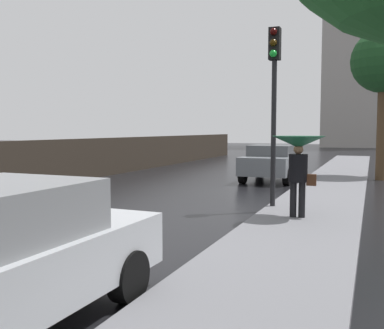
# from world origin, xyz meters

# --- Properties ---
(car_grey_mid_road) EXTENTS (1.88, 3.88, 1.39)m
(car_grey_mid_road) POSITION_xyz_m (2.75, 13.73, 0.73)
(car_grey_mid_road) COLOR slate
(car_grey_mid_road) RESTS_ON ground
(pedestrian_with_umbrella_near) EXTENTS (1.10, 1.10, 1.72)m
(pedestrian_with_umbrella_near) POSITION_xyz_m (4.92, 6.05, 1.53)
(pedestrian_with_umbrella_near) COLOR black
(pedestrian_with_umbrella_near) RESTS_ON sidewalk_strip
(traffic_light) EXTENTS (0.26, 0.39, 4.25)m
(traffic_light) POSITION_xyz_m (4.14, 7.22, 3.09)
(traffic_light) COLOR black
(traffic_light) RESTS_ON sidewalk_strip
(street_tree_near) EXTENTS (2.49, 2.49, 5.91)m
(street_tree_near) POSITION_xyz_m (6.66, 15.60, 4.57)
(street_tree_near) COLOR #4C3823
(street_tree_near) RESTS_ON ground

